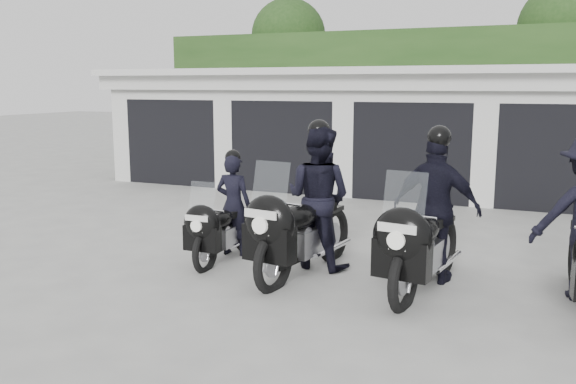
% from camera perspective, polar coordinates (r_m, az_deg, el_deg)
% --- Properties ---
extents(ground, '(80.00, 80.00, 0.00)m').
position_cam_1_polar(ground, '(8.70, 3.81, -7.24)').
color(ground, '#A2A29C').
rests_on(ground, ground).
extents(garage_block, '(16.40, 6.80, 2.96)m').
position_cam_1_polar(garage_block, '(16.18, 13.29, 5.67)').
color(garage_block, silver).
rests_on(garage_block, ground).
extents(background_vegetation, '(20.00, 3.90, 5.80)m').
position_cam_1_polar(background_vegetation, '(20.91, 16.74, 10.13)').
color(background_vegetation, '#1D3A15').
rests_on(background_vegetation, ground).
extents(police_bike_a, '(0.59, 1.92, 1.67)m').
position_cam_1_polar(police_bike_a, '(9.09, -5.85, -2.20)').
color(police_bike_a, black).
rests_on(police_bike_a, ground).
extents(police_bike_b, '(1.12, 2.48, 2.17)m').
position_cam_1_polar(police_bike_b, '(8.42, 2.13, -1.38)').
color(police_bike_b, black).
rests_on(police_bike_b, ground).
extents(police_bike_c, '(1.24, 2.44, 2.13)m').
position_cam_1_polar(police_bike_c, '(7.98, 13.24, -2.37)').
color(police_bike_c, black).
rests_on(police_bike_c, ground).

